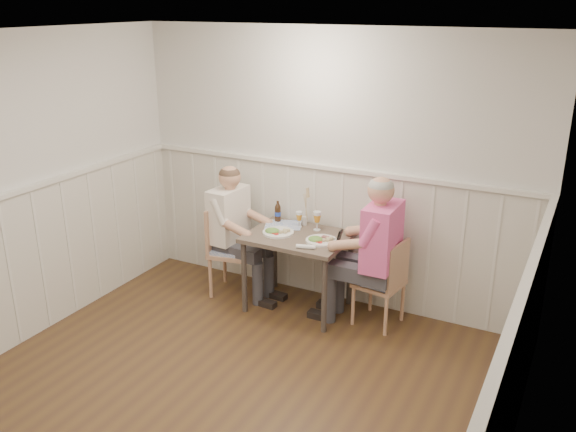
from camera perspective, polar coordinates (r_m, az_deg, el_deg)
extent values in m
plane|color=#49301E|center=(4.57, -8.43, -18.50)|extent=(4.50, 4.50, 0.00)
cube|color=silver|center=(5.77, 3.95, 4.42)|extent=(4.00, 0.04, 2.60)
cube|color=silver|center=(3.24, 20.88, -9.51)|extent=(0.04, 4.50, 2.60)
cube|color=white|center=(3.62, -10.54, 15.84)|extent=(4.00, 4.50, 0.02)
cube|color=silver|center=(5.96, 3.75, -1.66)|extent=(3.98, 0.03, 1.30)
cube|color=silver|center=(5.74, 3.84, 4.54)|extent=(3.98, 0.06, 0.04)
cube|color=silver|center=(3.24, 20.40, -9.11)|extent=(0.06, 4.48, 0.04)
cube|color=brown|center=(5.65, 0.93, -1.97)|extent=(0.92, 0.70, 0.04)
cylinder|color=#3F3833|center=(5.74, -4.12, -5.74)|extent=(0.05, 0.05, 0.71)
cylinder|color=#3F3833|center=(6.21, -1.25, -3.65)|extent=(0.05, 0.05, 0.71)
cylinder|color=#3F3833|center=(5.40, 3.41, -7.46)|extent=(0.05, 0.05, 0.71)
cylinder|color=#3F3833|center=(5.90, 5.80, -5.07)|extent=(0.05, 0.05, 0.71)
cube|color=tan|center=(5.57, 8.52, -6.26)|extent=(0.44, 0.44, 0.04)
cube|color=#4C6AAF|center=(5.56, 8.53, -5.96)|extent=(0.40, 0.40, 0.03)
cube|color=tan|center=(5.41, 10.27, -4.60)|extent=(0.09, 0.39, 0.40)
cylinder|color=tan|center=(5.47, 9.13, -9.26)|extent=(0.03, 0.03, 0.38)
cylinder|color=tan|center=(5.61, 6.10, -8.36)|extent=(0.03, 0.03, 0.38)
cylinder|color=tan|center=(5.74, 10.67, -7.92)|extent=(0.03, 0.03, 0.38)
cylinder|color=tan|center=(5.87, 7.74, -7.10)|extent=(0.03, 0.03, 0.38)
cube|color=tan|center=(6.09, -5.08, -3.36)|extent=(0.50, 0.50, 0.04)
cube|color=#4C6AAF|center=(6.08, -5.09, -3.05)|extent=(0.45, 0.45, 0.03)
cube|color=tan|center=(6.07, -6.85, -1.01)|extent=(0.11, 0.43, 0.45)
cylinder|color=tan|center=(6.40, -5.95, -4.44)|extent=(0.04, 0.04, 0.42)
cylinder|color=tan|center=(6.28, -2.84, -4.86)|extent=(0.04, 0.04, 0.42)
cylinder|color=tan|center=(6.10, -7.27, -5.78)|extent=(0.04, 0.04, 0.42)
cylinder|color=tan|center=(5.97, -4.02, -6.25)|extent=(0.04, 0.04, 0.42)
cube|color=#3F3F47|center=(5.59, 8.24, -8.03)|extent=(0.46, 0.42, 0.47)
cube|color=#3F3F47|center=(5.52, 6.34, -4.87)|extent=(0.44, 0.38, 0.14)
cube|color=pink|center=(5.32, 8.58, -1.85)|extent=(0.25, 0.46, 0.57)
sphere|color=tan|center=(5.19, 8.81, 2.39)|extent=(0.23, 0.23, 0.23)
sphere|color=#A5A5A0|center=(5.18, 8.82, 2.72)|extent=(0.22, 0.22, 0.22)
cube|color=black|center=(5.44, 4.83, -1.16)|extent=(0.02, 0.07, 0.14)
cube|color=#3F3F47|center=(6.20, -5.26, -5.16)|extent=(0.46, 0.42, 0.44)
cube|color=#3F3F47|center=(5.98, -3.84, -3.16)|extent=(0.43, 0.38, 0.13)
cube|color=white|center=(5.97, -5.44, 0.11)|extent=(0.26, 0.44, 0.54)
sphere|color=tan|center=(5.85, -5.56, 3.66)|extent=(0.21, 0.21, 0.21)
sphere|color=#4C3828|center=(5.85, -5.57, 3.94)|extent=(0.20, 0.20, 0.20)
cylinder|color=white|center=(5.49, 3.14, -2.31)|extent=(0.28, 0.28, 0.02)
ellipsoid|color=#3F722D|center=(5.47, 2.60, -2.00)|extent=(0.14, 0.12, 0.05)
sphere|color=tan|center=(5.47, 3.79, -2.11)|extent=(0.04, 0.04, 0.04)
cube|color=brown|center=(5.53, 3.61, -1.98)|extent=(0.08, 0.05, 0.01)
cylinder|color=white|center=(5.51, 4.16, -1.99)|extent=(0.06, 0.06, 0.03)
cylinder|color=white|center=(5.67, -0.92, -1.54)|extent=(0.29, 0.29, 0.02)
ellipsoid|color=#3F722D|center=(5.65, -1.47, -1.23)|extent=(0.14, 0.12, 0.05)
sphere|color=tan|center=(5.64, -0.29, -1.34)|extent=(0.04, 0.04, 0.04)
cylinder|color=silver|center=(5.76, 2.73, -1.29)|extent=(0.07, 0.07, 0.01)
cylinder|color=silver|center=(5.74, 2.73, -0.90)|extent=(0.01, 0.01, 0.08)
cone|color=orange|center=(5.72, 2.74, -0.23)|extent=(0.07, 0.07, 0.07)
cylinder|color=silver|center=(5.70, 2.75, 0.26)|extent=(0.07, 0.07, 0.03)
cylinder|color=silver|center=(5.83, 1.04, -1.00)|extent=(0.05, 0.05, 0.01)
cylinder|color=silver|center=(5.82, 1.04, -0.67)|extent=(0.01, 0.01, 0.07)
cone|color=orange|center=(5.80, 1.05, -0.12)|extent=(0.06, 0.06, 0.06)
cylinder|color=silver|center=(5.79, 1.05, 0.28)|extent=(0.06, 0.06, 0.03)
cylinder|color=#311D10|center=(5.95, -0.96, 0.17)|extent=(0.06, 0.06, 0.15)
cone|color=#311D10|center=(5.92, -0.97, 1.03)|extent=(0.06, 0.06, 0.04)
cylinder|color=#311D10|center=(5.91, -0.97, 1.28)|extent=(0.02, 0.02, 0.03)
cylinder|color=#2442B4|center=(5.95, -0.96, 0.21)|extent=(0.06, 0.06, 0.04)
cylinder|color=white|center=(5.33, 1.69, -2.90)|extent=(0.17, 0.08, 0.04)
cylinder|color=silver|center=(5.87, 1.57, -0.46)|extent=(0.05, 0.05, 0.08)
cylinder|color=#CEB783|center=(5.82, 1.58, 0.89)|extent=(0.03, 0.03, 0.27)
cone|color=#CEB783|center=(5.77, 1.60, 2.47)|extent=(0.04, 0.04, 0.09)
cube|color=#4C6AAF|center=(5.88, -0.45, -0.84)|extent=(0.42, 0.39, 0.01)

